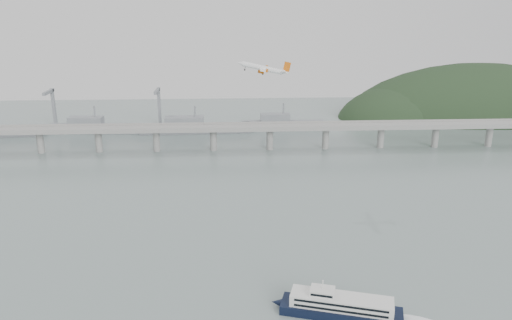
{
  "coord_description": "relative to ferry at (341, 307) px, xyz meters",
  "views": [
    {
      "loc": [
        -14.92,
        -226.47,
        125.14
      ],
      "look_at": [
        0.0,
        55.0,
        36.0
      ],
      "focal_mm": 35.0,
      "sensor_mm": 36.0,
      "label": 1
    }
  ],
  "objects": [
    {
      "name": "airliner",
      "position": [
        -24.08,
        126.74,
        82.74
      ],
      "size": [
        32.94,
        29.76,
        9.38
      ],
      "rotation": [
        0.05,
        -0.21,
        3.06
      ],
      "color": "white",
      "rests_on": "ground"
    },
    {
      "name": "headland",
      "position": [
        255.12,
        380.83,
        -23.58
      ],
      "size": [
        365.0,
        155.0,
        156.0
      ],
      "color": "black",
      "rests_on": "ground"
    },
    {
      "name": "ferry",
      "position": [
        0.0,
        0.0,
        0.0
      ],
      "size": [
        80.84,
        32.1,
        15.62
      ],
      "rotation": [
        0.0,
        0.0,
        -0.29
      ],
      "color": "black",
      "rests_on": "ground"
    },
    {
      "name": "ground",
      "position": [
        -30.06,
        49.08,
        -4.24
      ],
      "size": [
        900.0,
        900.0,
        0.0
      ],
      "primitive_type": "plane",
      "color": "slate",
      "rests_on": "ground"
    },
    {
      "name": "distant_fleet",
      "position": [
        -185.42,
        314.16,
        1.98
      ],
      "size": [
        453.0,
        60.9,
        40.0
      ],
      "color": "slate",
      "rests_on": "ground"
    },
    {
      "name": "bridge",
      "position": [
        -31.21,
        249.08,
        13.41
      ],
      "size": [
        800.0,
        22.0,
        23.9
      ],
      "color": "gray",
      "rests_on": "ground"
    }
  ]
}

